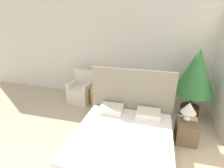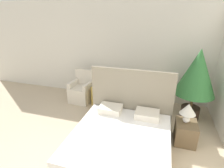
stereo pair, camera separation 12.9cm
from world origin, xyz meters
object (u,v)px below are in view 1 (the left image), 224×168
bed (124,138)px  side_table (96,96)px  table_lamp (189,109)px  armchair_near_window_left (81,92)px  potted_palm (196,74)px  nightstand (186,131)px  armchair_near_window_right (114,96)px

bed → side_table: 2.00m
table_lamp → side_table: bearing=156.7°
bed → armchair_near_window_left: (-1.66, 1.68, 0.03)m
potted_palm → nightstand: 1.39m
bed → potted_palm: potted_palm is taller
potted_palm → table_lamp: 1.10m
side_table → potted_palm: bearing=-0.5°
bed → armchair_near_window_right: size_ratio=2.08×
potted_palm → side_table: (-2.56, 0.02, -0.92)m
armchair_near_window_right → nightstand: bearing=-29.4°
side_table → armchair_near_window_right: bearing=4.8°
side_table → table_lamp: bearing=-23.3°
nightstand → table_lamp: bearing=142.1°
armchair_near_window_left → table_lamp: bearing=-15.6°
bed → table_lamp: bed is taller
table_lamp → side_table: 2.59m
bed → potted_palm: bearing=48.9°
armchair_near_window_right → table_lamp: size_ratio=2.25×
bed → table_lamp: size_ratio=4.68×
armchair_near_window_left → potted_palm: potted_palm is taller
nightstand → table_lamp: 0.52m
bed → armchair_near_window_right: (-0.63, 1.68, 0.03)m
armchair_near_window_right → armchair_near_window_left: bearing=-179.4°
bed → potted_palm: 2.33m
armchair_near_window_left → armchair_near_window_right: same height
bed → side_table: size_ratio=3.84×
potted_palm → side_table: size_ratio=3.49×
armchair_near_window_left → potted_palm: (3.07, -0.06, 0.87)m
potted_palm → table_lamp: size_ratio=4.26×
armchair_near_window_right → potted_palm: potted_palm is taller
potted_palm → nightstand: size_ratio=3.64×
potted_palm → nightstand: potted_palm is taller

